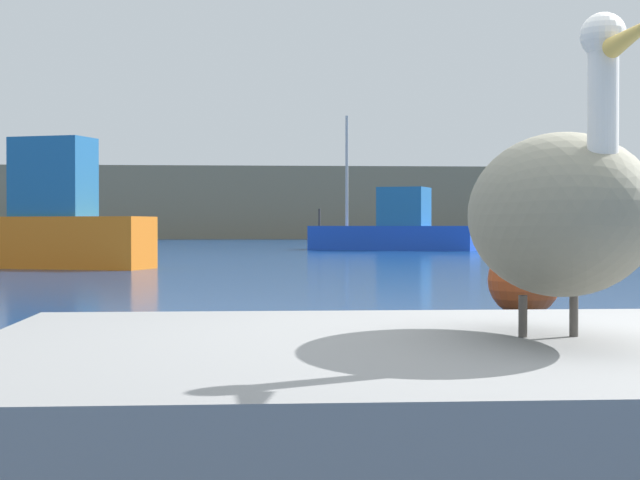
# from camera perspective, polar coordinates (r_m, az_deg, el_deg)

# --- Properties ---
(hillside_backdrop) EXTENTS (140.00, 14.46, 5.20)m
(hillside_backdrop) POSITION_cam_1_polar(r_m,az_deg,el_deg) (79.88, -3.01, 1.98)
(hillside_backdrop) COLOR #7F755B
(hillside_backdrop) RESTS_ON ground
(pier_dock) EXTENTS (3.82, 2.36, 0.60)m
(pier_dock) POSITION_cam_1_polar(r_m,az_deg,el_deg) (3.56, 12.84, -10.19)
(pier_dock) COLOR gray
(pier_dock) RESTS_ON ground
(pelican) EXTENTS (0.56, 1.48, 1.00)m
(pelican) POSITION_cam_1_polar(r_m,az_deg,el_deg) (3.49, 12.93, 1.51)
(pelican) COLOR gray
(pelican) RESTS_ON pier_dock
(fishing_boat_blue) EXTENTS (6.84, 4.55, 5.40)m
(fishing_boat_blue) POSITION_cam_1_polar(r_m,az_deg,el_deg) (40.90, 4.25, 0.59)
(fishing_boat_blue) COLOR blue
(fishing_boat_blue) RESTS_ON ground
(fishing_boat_orange) EXTENTS (5.09, 2.95, 5.06)m
(fishing_boat_orange) POSITION_cam_1_polar(r_m,az_deg,el_deg) (24.23, -14.85, 0.96)
(fishing_boat_orange) COLOR orange
(fishing_boat_orange) RESTS_ON ground
(mooring_buoy) EXTENTS (0.78, 0.78, 0.78)m
(mooring_buoy) POSITION_cam_1_polar(r_m,az_deg,el_deg) (11.25, 11.25, -2.21)
(mooring_buoy) COLOR #E54C19
(mooring_buoy) RESTS_ON ground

